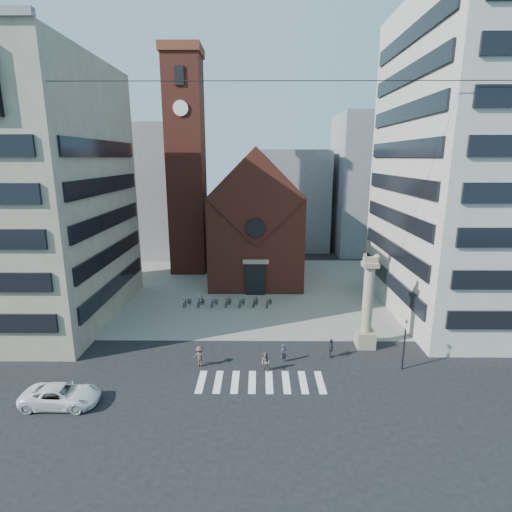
{
  "coord_description": "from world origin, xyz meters",
  "views": [
    {
      "loc": [
        0.42,
        -30.25,
        16.64
      ],
      "look_at": [
        0.1,
        8.0,
        7.2
      ],
      "focal_mm": 28.0,
      "sensor_mm": 36.0,
      "label": 1
    }
  ],
  "objects_px": {
    "pedestrian_1": "(266,362)",
    "pedestrian_0": "(283,353)",
    "scooter_0": "(187,302)",
    "lion_column": "(367,311)",
    "traffic_light": "(404,343)",
    "pedestrian_2": "(331,348)",
    "white_car": "(61,396)"
  },
  "relations": [
    {
      "from": "pedestrian_0",
      "to": "pedestrian_1",
      "type": "distance_m",
      "value": 2.18
    },
    {
      "from": "white_car",
      "to": "pedestrian_1",
      "type": "distance_m",
      "value": 14.89
    },
    {
      "from": "pedestrian_0",
      "to": "pedestrian_2",
      "type": "relative_size",
      "value": 0.92
    },
    {
      "from": "lion_column",
      "to": "pedestrian_2",
      "type": "height_order",
      "value": "lion_column"
    },
    {
      "from": "pedestrian_1",
      "to": "scooter_0",
      "type": "bearing_deg",
      "value": 162.6
    },
    {
      "from": "pedestrian_0",
      "to": "scooter_0",
      "type": "relative_size",
      "value": 0.83
    },
    {
      "from": "traffic_light",
      "to": "white_car",
      "type": "distance_m",
      "value": 25.76
    },
    {
      "from": "lion_column",
      "to": "scooter_0",
      "type": "relative_size",
      "value": 4.6
    },
    {
      "from": "pedestrian_1",
      "to": "pedestrian_2",
      "type": "relative_size",
      "value": 0.95
    },
    {
      "from": "white_car",
      "to": "pedestrian_1",
      "type": "height_order",
      "value": "pedestrian_1"
    },
    {
      "from": "traffic_light",
      "to": "pedestrian_2",
      "type": "relative_size",
      "value": 2.53
    },
    {
      "from": "lion_column",
      "to": "pedestrian_1",
      "type": "height_order",
      "value": "lion_column"
    },
    {
      "from": "white_car",
      "to": "scooter_0",
      "type": "bearing_deg",
      "value": -15.78
    },
    {
      "from": "white_car",
      "to": "pedestrian_0",
      "type": "relative_size",
      "value": 3.33
    },
    {
      "from": "white_car",
      "to": "pedestrian_0",
      "type": "height_order",
      "value": "pedestrian_0"
    },
    {
      "from": "white_car",
      "to": "pedestrian_2",
      "type": "relative_size",
      "value": 3.06
    },
    {
      "from": "traffic_light",
      "to": "scooter_0",
      "type": "height_order",
      "value": "traffic_light"
    },
    {
      "from": "traffic_light",
      "to": "white_car",
      "type": "bearing_deg",
      "value": -168.77
    },
    {
      "from": "white_car",
      "to": "pedestrian_2",
      "type": "distance_m",
      "value": 20.95
    },
    {
      "from": "lion_column",
      "to": "pedestrian_2",
      "type": "xyz_separation_m",
      "value": [
        -3.46,
        -2.08,
        -2.61
      ]
    },
    {
      "from": "pedestrian_1",
      "to": "pedestrian_0",
      "type": "bearing_deg",
      "value": 87.07
    },
    {
      "from": "pedestrian_0",
      "to": "pedestrian_1",
      "type": "height_order",
      "value": "pedestrian_1"
    },
    {
      "from": "pedestrian_1",
      "to": "scooter_0",
      "type": "relative_size",
      "value": 0.85
    },
    {
      "from": "traffic_light",
      "to": "pedestrian_1",
      "type": "xyz_separation_m",
      "value": [
        -11.05,
        -0.43,
        -1.48
      ]
    },
    {
      "from": "pedestrian_0",
      "to": "pedestrian_2",
      "type": "distance_m",
      "value": 4.16
    },
    {
      "from": "lion_column",
      "to": "white_car",
      "type": "height_order",
      "value": "lion_column"
    },
    {
      "from": "pedestrian_0",
      "to": "pedestrian_2",
      "type": "xyz_separation_m",
      "value": [
        4.09,
        0.78,
        0.07
      ]
    },
    {
      "from": "lion_column",
      "to": "pedestrian_1",
      "type": "distance_m",
      "value": 10.43
    },
    {
      "from": "white_car",
      "to": "traffic_light",
      "type": "bearing_deg",
      "value": -78.62
    },
    {
      "from": "white_car",
      "to": "scooter_0",
      "type": "distance_m",
      "value": 19.6
    },
    {
      "from": "lion_column",
      "to": "traffic_light",
      "type": "distance_m",
      "value": 4.62
    },
    {
      "from": "pedestrian_1",
      "to": "pedestrian_2",
      "type": "height_order",
      "value": "pedestrian_2"
    }
  ]
}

